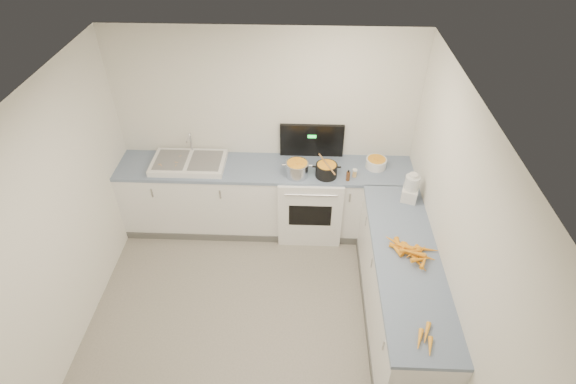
{
  "coord_description": "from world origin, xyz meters",
  "views": [
    {
      "loc": [
        0.45,
        -2.61,
        4.02
      ],
      "look_at": [
        0.3,
        1.1,
        1.05
      ],
      "focal_mm": 28.0,
      "sensor_mm": 36.0,
      "label": 1
    }
  ],
  "objects_px": {
    "black_pot": "(326,171)",
    "mixing_bowl": "(376,163)",
    "food_processor": "(411,188)",
    "stove": "(310,199)",
    "spice_jar": "(355,174)",
    "sink": "(189,163)",
    "steel_pot": "(297,170)",
    "extract_bottle": "(348,176)"
  },
  "relations": [
    {
      "from": "extract_bottle",
      "to": "mixing_bowl",
      "type": "bearing_deg",
      "value": 38.33
    },
    {
      "from": "steel_pot",
      "to": "food_processor",
      "type": "xyz_separation_m",
      "value": [
        1.21,
        -0.38,
        0.07
      ]
    },
    {
      "from": "sink",
      "to": "extract_bottle",
      "type": "xyz_separation_m",
      "value": [
        1.86,
        -0.22,
        0.02
      ]
    },
    {
      "from": "sink",
      "to": "food_processor",
      "type": "xyz_separation_m",
      "value": [
        2.5,
        -0.53,
        0.1
      ]
    },
    {
      "from": "spice_jar",
      "to": "food_processor",
      "type": "height_order",
      "value": "food_processor"
    },
    {
      "from": "sink",
      "to": "steel_pot",
      "type": "xyz_separation_m",
      "value": [
        1.29,
        -0.15,
        0.04
      ]
    },
    {
      "from": "sink",
      "to": "steel_pot",
      "type": "relative_size",
      "value": 3.27
    },
    {
      "from": "mixing_bowl",
      "to": "stove",
      "type": "bearing_deg",
      "value": -174.91
    },
    {
      "from": "extract_bottle",
      "to": "food_processor",
      "type": "height_order",
      "value": "food_processor"
    },
    {
      "from": "stove",
      "to": "black_pot",
      "type": "bearing_deg",
      "value": -38.01
    },
    {
      "from": "mixing_bowl",
      "to": "extract_bottle",
      "type": "bearing_deg",
      "value": -141.67
    },
    {
      "from": "black_pot",
      "to": "stove",
      "type": "bearing_deg",
      "value": 141.99
    },
    {
      "from": "steel_pot",
      "to": "food_processor",
      "type": "height_order",
      "value": "food_processor"
    },
    {
      "from": "steel_pot",
      "to": "food_processor",
      "type": "distance_m",
      "value": 1.27
    },
    {
      "from": "sink",
      "to": "extract_bottle",
      "type": "bearing_deg",
      "value": -6.78
    },
    {
      "from": "black_pot",
      "to": "extract_bottle",
      "type": "height_order",
      "value": "black_pot"
    },
    {
      "from": "mixing_bowl",
      "to": "food_processor",
      "type": "bearing_deg",
      "value": -63.41
    },
    {
      "from": "extract_bottle",
      "to": "spice_jar",
      "type": "relative_size",
      "value": 1.37
    },
    {
      "from": "black_pot",
      "to": "mixing_bowl",
      "type": "bearing_deg",
      "value": 18.84
    },
    {
      "from": "sink",
      "to": "black_pot",
      "type": "distance_m",
      "value": 1.63
    },
    {
      "from": "black_pot",
      "to": "food_processor",
      "type": "relative_size",
      "value": 0.75
    },
    {
      "from": "extract_bottle",
      "to": "food_processor",
      "type": "relative_size",
      "value": 0.34
    },
    {
      "from": "steel_pot",
      "to": "black_pot",
      "type": "height_order",
      "value": "steel_pot"
    },
    {
      "from": "steel_pot",
      "to": "extract_bottle",
      "type": "relative_size",
      "value": 2.33
    },
    {
      "from": "steel_pot",
      "to": "food_processor",
      "type": "relative_size",
      "value": 0.8
    },
    {
      "from": "black_pot",
      "to": "spice_jar",
      "type": "bearing_deg",
      "value": -0.05
    },
    {
      "from": "sink",
      "to": "steel_pot",
      "type": "height_order",
      "value": "sink"
    },
    {
      "from": "mixing_bowl",
      "to": "extract_bottle",
      "type": "height_order",
      "value": "same"
    },
    {
      "from": "stove",
      "to": "spice_jar",
      "type": "height_order",
      "value": "stove"
    },
    {
      "from": "steel_pot",
      "to": "spice_jar",
      "type": "height_order",
      "value": "steel_pot"
    },
    {
      "from": "mixing_bowl",
      "to": "extract_bottle",
      "type": "distance_m",
      "value": 0.44
    },
    {
      "from": "food_processor",
      "to": "sink",
      "type": "bearing_deg",
      "value": 168.09
    },
    {
      "from": "sink",
      "to": "mixing_bowl",
      "type": "bearing_deg",
      "value": 1.35
    },
    {
      "from": "sink",
      "to": "mixing_bowl",
      "type": "height_order",
      "value": "sink"
    },
    {
      "from": "black_pot",
      "to": "mixing_bowl",
      "type": "distance_m",
      "value": 0.62
    },
    {
      "from": "sink",
      "to": "spice_jar",
      "type": "xyz_separation_m",
      "value": [
        1.94,
        -0.15,
        0.0
      ]
    },
    {
      "from": "food_processor",
      "to": "mixing_bowl",
      "type": "bearing_deg",
      "value": 116.59
    },
    {
      "from": "food_processor",
      "to": "stove",
      "type": "bearing_deg",
      "value": 154.01
    },
    {
      "from": "black_pot",
      "to": "extract_bottle",
      "type": "distance_m",
      "value": 0.25
    },
    {
      "from": "sink",
      "to": "food_processor",
      "type": "relative_size",
      "value": 2.6
    },
    {
      "from": "stove",
      "to": "black_pot",
      "type": "height_order",
      "value": "stove"
    },
    {
      "from": "spice_jar",
      "to": "extract_bottle",
      "type": "bearing_deg",
      "value": -138.03
    }
  ]
}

